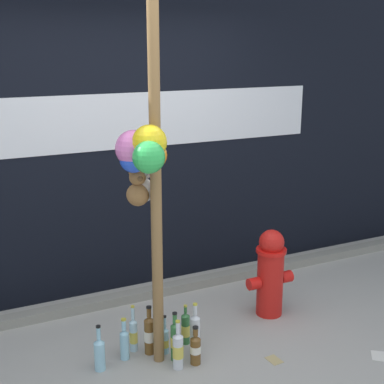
% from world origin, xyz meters
% --- Properties ---
extents(ground_plane, '(14.00, 14.00, 0.00)m').
position_xyz_m(ground_plane, '(0.00, 0.00, 0.00)').
color(ground_plane, '#9E9B93').
extents(building_wall, '(10.00, 0.21, 3.52)m').
position_xyz_m(building_wall, '(-0.00, 1.68, 1.76)').
color(building_wall, black).
rests_on(building_wall, ground_plane).
extents(curb_strip, '(8.00, 0.12, 0.08)m').
position_xyz_m(curb_strip, '(0.00, 1.29, 0.04)').
color(curb_strip, gray).
rests_on(curb_strip, ground_plane).
extents(memorial_post, '(0.48, 0.56, 3.01)m').
position_xyz_m(memorial_post, '(-0.20, 0.33, 1.68)').
color(memorial_post, olive).
rests_on(memorial_post, ground_plane).
extents(fire_hydrant, '(0.41, 0.25, 0.74)m').
position_xyz_m(fire_hydrant, '(0.95, 0.56, 0.37)').
color(fire_hydrant, red).
rests_on(fire_hydrant, ground_plane).
extents(bottle_0, '(0.07, 0.07, 0.32)m').
position_xyz_m(bottle_0, '(0.12, 0.44, 0.12)').
color(bottle_0, '#337038').
rests_on(bottle_0, ground_plane).
extents(bottle_1, '(0.08, 0.08, 0.29)m').
position_xyz_m(bottle_1, '(0.07, 0.16, 0.12)').
color(bottle_1, brown).
rests_on(bottle_1, ground_plane).
extents(bottle_2, '(0.08, 0.08, 0.34)m').
position_xyz_m(bottle_2, '(-0.57, 0.38, 0.13)').
color(bottle_2, '#93CCE0').
rests_on(bottle_2, ground_plane).
extents(bottle_3, '(0.07, 0.07, 0.32)m').
position_xyz_m(bottle_3, '(-0.37, 0.44, 0.13)').
color(bottle_3, '#93CCE0').
rests_on(bottle_3, ground_plane).
extents(bottle_4, '(0.08, 0.08, 0.38)m').
position_xyz_m(bottle_4, '(-0.18, 0.43, 0.15)').
color(bottle_4, brown).
rests_on(bottle_4, ground_plane).
extents(bottle_5, '(0.08, 0.08, 0.37)m').
position_xyz_m(bottle_5, '(-0.06, 0.17, 0.14)').
color(bottle_5, silver).
rests_on(bottle_5, ground_plane).
extents(bottle_6, '(0.06, 0.06, 0.36)m').
position_xyz_m(bottle_6, '(-0.27, 0.51, 0.13)').
color(bottle_6, '#B2DBEA').
rests_on(bottle_6, ground_plane).
extents(bottle_7, '(0.06, 0.06, 0.37)m').
position_xyz_m(bottle_7, '(-0.04, 0.27, 0.16)').
color(bottle_7, '#337038').
rests_on(bottle_7, ground_plane).
extents(bottle_8, '(0.07, 0.07, 0.41)m').
position_xyz_m(bottle_8, '(0.12, 0.28, 0.17)').
color(bottle_8, silver).
rests_on(bottle_8, ground_plane).
extents(bottle_9, '(0.06, 0.06, 0.30)m').
position_xyz_m(bottle_9, '(-0.07, 0.38, 0.11)').
color(bottle_9, '#93CCE0').
rests_on(bottle_9, ground_plane).
extents(bottle_10, '(0.06, 0.06, 0.33)m').
position_xyz_m(bottle_10, '(-0.03, 0.61, 0.13)').
color(bottle_10, '#93CCE0').
rests_on(bottle_10, ground_plane).
extents(litter_0, '(0.10, 0.13, 0.01)m').
position_xyz_m(litter_0, '(0.60, -0.05, 0.00)').
color(litter_0, tan).
rests_on(litter_0, ground_plane).
extents(litter_1, '(0.16, 0.17, 0.01)m').
position_xyz_m(litter_1, '(1.32, -0.34, 0.00)').
color(litter_1, silver).
rests_on(litter_1, ground_plane).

